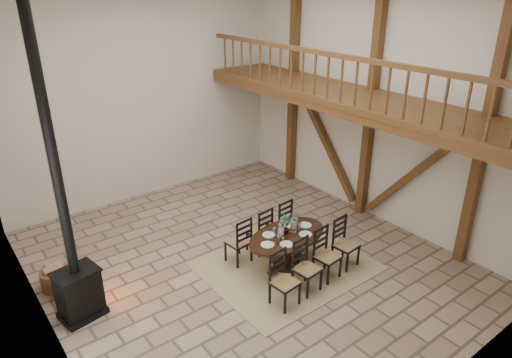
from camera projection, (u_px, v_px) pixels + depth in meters
ground at (245, 261)px, 8.88m from camera, size 8.00×8.00×0.00m
room_shell at (295, 99)px, 8.32m from camera, size 7.02×8.02×5.01m
rug at (286, 266)px, 8.71m from camera, size 3.00×2.50×0.02m
dining_table at (290, 252)px, 8.51m from camera, size 2.11×2.05×1.09m
wood_stove at (72, 257)px, 7.00m from camera, size 0.75×0.62×5.00m
log_basket at (56, 278)px, 8.06m from camera, size 0.53×0.53×0.43m
log_stack at (65, 283)px, 7.87m from camera, size 0.34×0.35×0.46m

